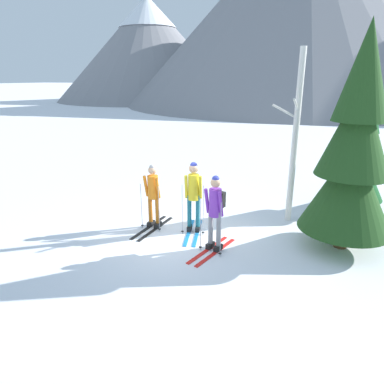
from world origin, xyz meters
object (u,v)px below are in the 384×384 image
(skier_in_purple, at_px, (215,209))
(pine_tree_mid, at_px, (359,151))
(skier_in_orange, at_px, (153,194))
(pine_tree_near, at_px, (354,153))
(skier_in_yellow, at_px, (194,194))
(birch_tree_tall, at_px, (295,139))

(skier_in_purple, distance_m, pine_tree_mid, 5.17)
(skier_in_orange, xyz_separation_m, skier_in_purple, (1.93, -0.61, 0.08))
(pine_tree_near, height_order, pine_tree_mid, pine_tree_near)
(skier_in_purple, relative_size, pine_tree_near, 0.36)
(skier_in_yellow, height_order, skier_in_purple, skier_in_yellow)
(skier_in_orange, distance_m, birch_tree_tall, 4.03)
(skier_in_purple, bearing_deg, skier_in_yellow, 138.04)
(skier_in_purple, height_order, pine_tree_mid, pine_tree_mid)
(pine_tree_near, distance_m, pine_tree_mid, 2.89)
(skier_in_orange, distance_m, skier_in_yellow, 1.10)
(pine_tree_near, bearing_deg, skier_in_yellow, -171.64)
(skier_in_yellow, relative_size, birch_tree_tall, 0.41)
(birch_tree_tall, bearing_deg, skier_in_purple, -118.06)
(birch_tree_tall, bearing_deg, skier_in_orange, -149.76)
(skier_in_orange, bearing_deg, skier_in_yellow, 7.83)
(pine_tree_near, bearing_deg, skier_in_purple, -154.89)
(pine_tree_mid, xyz_separation_m, birch_tree_tall, (-1.68, -1.60, 0.50))
(skier_in_orange, height_order, skier_in_purple, skier_in_purple)
(skier_in_purple, relative_size, birch_tree_tall, 0.39)
(pine_tree_mid, bearing_deg, skier_in_yellow, -139.00)
(pine_tree_near, distance_m, birch_tree_tall, 1.86)
(pine_tree_mid, height_order, birch_tree_tall, birch_tree_tall)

